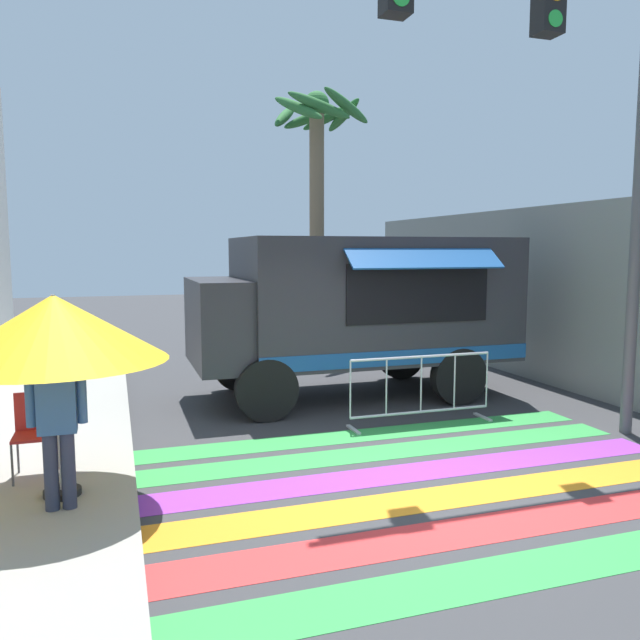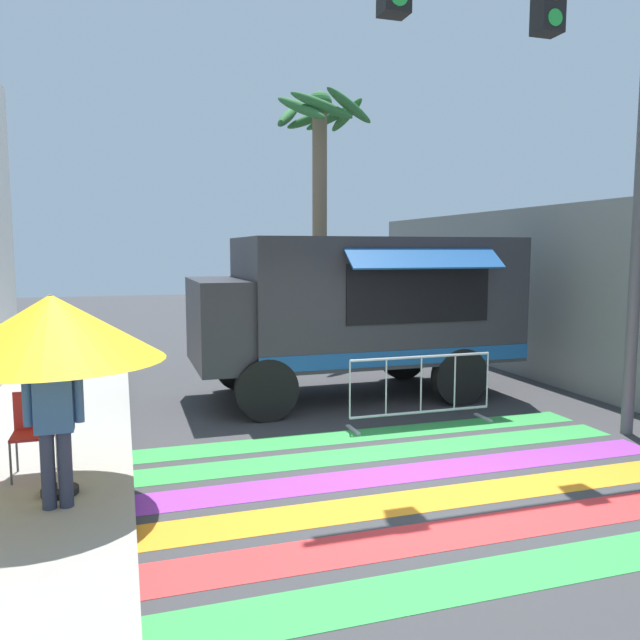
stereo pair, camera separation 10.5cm
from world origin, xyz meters
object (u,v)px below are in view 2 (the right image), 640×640
Objects in this scene: food_truck at (351,304)px; palm_tree at (320,170)px; traffic_signal_pole at (552,75)px; barricade_front at (421,390)px; vendor_person at (54,416)px; patio_umbrella at (52,328)px; folding_chair at (34,425)px.

palm_tree is at bearing 78.91° from food_truck.
barricade_front is (-1.06, 1.29, -4.19)m from traffic_signal_pole.
vendor_person is at bearing -173.84° from traffic_signal_pole.
traffic_signal_pole is at bearing 2.66° from vendor_person.
barricade_front is 0.35× the size of palm_tree.
food_truck is at bearing 38.78° from patio_umbrella.
folding_chair is at bearing -148.93° from food_truck.
palm_tree reaches higher than food_truck.
food_truck is at bearing 100.23° from barricade_front.
food_truck reaches higher than barricade_front.
folding_chair is at bearing 112.74° from patio_umbrella.
folding_chair is 0.40× the size of barricade_front.
vendor_person reaches higher than barricade_front.
food_truck reaches higher than vendor_person.
folding_chair is at bearing 176.00° from traffic_signal_pole.
patio_umbrella is (-4.41, -3.54, 0.17)m from food_truck.
folding_chair is (-0.30, 0.71, -1.13)m from patio_umbrella.
food_truck reaches higher than patio_umbrella.
traffic_signal_pole is 1.03× the size of palm_tree.
palm_tree is (5.60, 7.42, 3.80)m from folding_chair.
food_truck is 5.66m from patio_umbrella.
vendor_person reaches higher than folding_chair.
barricade_front is at bearing 14.12° from folding_chair.
food_truck is 2.42× the size of barricade_front.
traffic_signal_pole is at bearing 2.75° from patio_umbrella.
vendor_person is (0.02, -0.35, -0.78)m from patio_umbrella.
food_truck is at bearing 38.03° from vendor_person.
traffic_signal_pole is 4.51m from barricade_front.
folding_chair is 10.04m from palm_tree.
folding_chair is at bearing 103.06° from vendor_person.
barricade_front is (5.06, 0.86, -0.15)m from folding_chair.
patio_umbrella is 10.06m from palm_tree.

